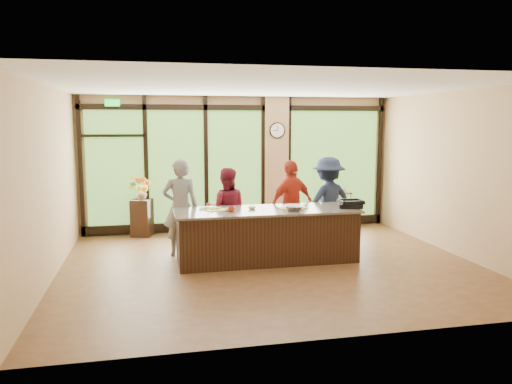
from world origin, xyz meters
name	(u,v)px	position (x,y,z in m)	size (l,w,h in m)	color
floor	(271,265)	(0.00, 0.00, 0.00)	(7.00, 7.00, 0.00)	#52351D
ceiling	(271,87)	(0.00, 0.00, 3.00)	(7.00, 7.00, 0.00)	silver
back_wall	(239,164)	(0.00, 3.00, 1.50)	(7.00, 7.00, 0.00)	tan
left_wall	(48,183)	(-3.50, 0.00, 1.50)	(6.00, 6.00, 0.00)	tan
right_wall	(458,174)	(3.50, 0.00, 1.50)	(6.00, 6.00, 0.00)	tan
window_wall	(247,169)	(0.16, 2.95, 1.39)	(6.90, 0.12, 3.00)	tan
island_base	(267,236)	(0.00, 0.30, 0.44)	(3.10, 1.00, 0.88)	black
countertop	(267,210)	(0.00, 0.30, 0.90)	(3.20, 1.10, 0.04)	#6E655B
wall_clock	(277,130)	(0.85, 2.87, 2.25)	(0.36, 0.04, 0.36)	black
cook_left	(181,207)	(-1.45, 0.99, 0.89)	(0.65, 0.43, 1.78)	slate
cook_midleft	(226,210)	(-0.59, 1.12, 0.79)	(0.77, 0.60, 1.59)	maroon
cook_midright	(292,204)	(0.69, 1.11, 0.86)	(1.00, 0.42, 1.71)	#A82C19
cook_right	(328,201)	(1.45, 1.16, 0.88)	(1.14, 0.65, 1.76)	#1B253C
roasting_pan	(351,206)	(1.50, 0.15, 0.96)	(0.41, 0.32, 0.07)	black
mixing_bowl	(294,208)	(0.44, 0.10, 0.96)	(0.36, 0.36, 0.09)	silver
cutting_board_left	(210,208)	(-0.96, 0.57, 0.93)	(0.37, 0.28, 0.01)	#3A8F34
cutting_board_center	(216,210)	(-0.87, 0.40, 0.93)	(0.36, 0.27, 0.01)	yellow
cutting_board_right	(293,208)	(0.47, 0.30, 0.93)	(0.45, 0.33, 0.01)	yellow
prep_bowl_near	(229,210)	(-0.66, 0.28, 0.94)	(0.15, 0.15, 0.05)	white
prep_bowl_mid	(252,208)	(-0.24, 0.38, 0.94)	(0.14, 0.14, 0.04)	white
prep_bowl_far	(296,205)	(0.60, 0.54, 0.94)	(0.13, 0.13, 0.03)	white
red_ramekin	(231,209)	(-0.65, 0.17, 0.97)	(0.11, 0.11, 0.09)	#B62512
flower_stand	(142,218)	(-2.17, 2.75, 0.40)	(0.40, 0.40, 0.80)	black
flower_vase	(141,193)	(-2.17, 2.75, 0.93)	(0.25, 0.25, 0.26)	olive
bar_cart	(336,204)	(2.23, 2.75, 0.54)	(0.71, 0.48, 0.90)	black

